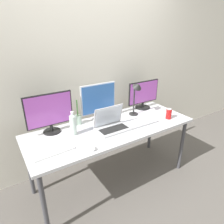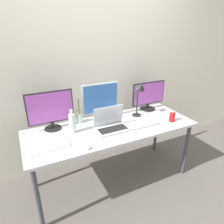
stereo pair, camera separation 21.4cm
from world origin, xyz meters
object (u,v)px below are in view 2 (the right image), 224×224
(keyboard_aux, at_px, (49,148))
(water_bottle, at_px, (72,122))
(keyboard_main, at_px, (143,124))
(soda_can_near_keyboard, at_px, (172,116))
(mouse_by_keyboard, at_px, (170,115))
(mouse_by_laptop, at_px, (87,146))
(bamboo_vase, at_px, (79,118))
(monitor_left, at_px, (51,110))
(laptop_silver, at_px, (111,124))
(desk_lamp, at_px, (140,93))
(monitor_right, at_px, (149,95))
(monitor_center, at_px, (101,100))
(work_desk, at_px, (112,132))

(keyboard_aux, distance_m, water_bottle, 0.36)
(keyboard_main, distance_m, soda_can_near_keyboard, 0.37)
(keyboard_main, bearing_deg, keyboard_aux, -177.65)
(mouse_by_keyboard, height_order, soda_can_near_keyboard, soda_can_near_keyboard)
(mouse_by_laptop, bearing_deg, mouse_by_keyboard, 1.13)
(mouse_by_laptop, bearing_deg, keyboard_aux, 146.62)
(keyboard_aux, distance_m, bamboo_vase, 0.58)
(mouse_by_laptop, xyz_separation_m, water_bottle, (-0.03, 0.34, 0.10))
(monitor_left, relative_size, laptop_silver, 1.38)
(keyboard_main, bearing_deg, soda_can_near_keyboard, -9.04)
(mouse_by_keyboard, relative_size, desk_lamp, 0.21)
(laptop_silver, relative_size, bamboo_vase, 1.20)
(keyboard_main, xyz_separation_m, soda_can_near_keyboard, (0.36, -0.07, 0.05))
(laptop_silver, bearing_deg, keyboard_aux, -171.43)
(monitor_left, bearing_deg, monitor_right, 0.40)
(monitor_center, xyz_separation_m, desk_lamp, (0.43, -0.16, 0.07))
(monitor_center, relative_size, keyboard_main, 1.15)
(monitor_left, xyz_separation_m, keyboard_aux, (-0.11, -0.38, -0.22))
(keyboard_aux, bearing_deg, mouse_by_laptop, -27.59)
(soda_can_near_keyboard, bearing_deg, monitor_left, 161.75)
(soda_can_near_keyboard, bearing_deg, bamboo_vase, 155.26)
(laptop_silver, relative_size, desk_lamp, 0.78)
(monitor_right, bearing_deg, keyboard_main, -131.66)
(work_desk, relative_size, monitor_right, 3.93)
(keyboard_aux, height_order, mouse_by_keyboard, mouse_by_keyboard)
(work_desk, distance_m, keyboard_aux, 0.72)
(laptop_silver, bearing_deg, mouse_by_keyboard, -2.27)
(keyboard_main, relative_size, soda_can_near_keyboard, 3.03)
(laptop_silver, height_order, water_bottle, water_bottle)
(monitor_center, xyz_separation_m, keyboard_aux, (-0.68, -0.39, -0.23))
(monitor_center, bearing_deg, mouse_by_keyboard, -21.77)
(laptop_silver, xyz_separation_m, mouse_by_keyboard, (0.81, -0.03, -0.04))
(work_desk, bearing_deg, bamboo_vase, 136.63)
(mouse_by_keyboard, distance_m, water_bottle, 1.21)
(laptop_silver, xyz_separation_m, soda_can_near_keyboard, (0.72, -0.15, 0.01))
(monitor_left, distance_m, keyboard_main, 1.02)
(soda_can_near_keyboard, distance_m, desk_lamp, 0.46)
(keyboard_aux, relative_size, water_bottle, 1.41)
(keyboard_aux, bearing_deg, keyboard_main, -2.25)
(keyboard_aux, bearing_deg, water_bottle, 32.50)
(work_desk, xyz_separation_m, mouse_by_laptop, (-0.39, -0.27, 0.08))
(water_bottle, distance_m, soda_can_near_keyboard, 1.15)
(soda_can_near_keyboard, bearing_deg, work_desk, 165.35)
(monitor_center, xyz_separation_m, mouse_by_keyboard, (0.80, -0.32, -0.22))
(work_desk, xyz_separation_m, keyboard_main, (0.33, -0.12, 0.07))
(mouse_by_laptop, height_order, water_bottle, water_bottle)
(monitor_center, height_order, water_bottle, monitor_center)
(monitor_left, distance_m, mouse_by_keyboard, 1.42)
(desk_lamp, bearing_deg, bamboo_vase, 166.11)
(monitor_right, bearing_deg, bamboo_vase, 178.97)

